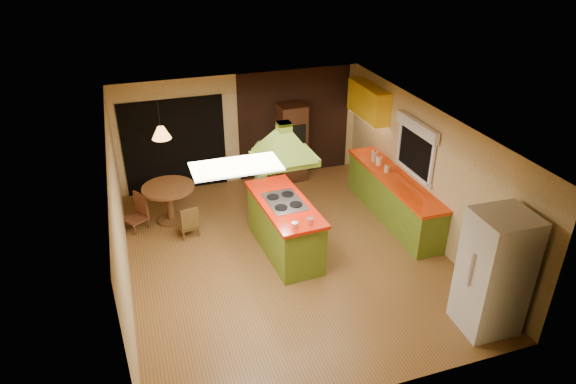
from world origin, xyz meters
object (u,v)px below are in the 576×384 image
object	(u,v)px
man	(261,179)
wall_oven	(292,142)
dining_table	(169,197)
canister_large	(375,156)
kitchen_island	(284,226)
refrigerator	(494,273)

from	to	relation	value
man	wall_oven	xyz separation A→B (m)	(1.12, 1.41, 0.08)
dining_table	canister_large	bearing A→B (deg)	-6.38
wall_oven	dining_table	distance (m)	3.13
man	wall_oven	world-z (taller)	wall_oven
wall_oven	kitchen_island	bearing A→B (deg)	-112.61
kitchen_island	refrigerator	bearing A→B (deg)	-54.86
kitchen_island	man	xyz separation A→B (m)	(-0.05, 1.38, 0.31)
man	refrigerator	size ratio (longest dim) A/B	0.86
dining_table	canister_large	world-z (taller)	canister_large
kitchen_island	dining_table	xyz separation A→B (m)	(-1.85, 1.73, 0.03)
wall_oven	dining_table	world-z (taller)	wall_oven
man	canister_large	xyz separation A→B (m)	(2.44, -0.12, 0.21)
kitchen_island	canister_large	size ratio (longest dim) A/B	9.65
kitchen_island	canister_large	world-z (taller)	canister_large
man	canister_large	distance (m)	2.45
man	kitchen_island	bearing A→B (deg)	73.06
wall_oven	dining_table	size ratio (longest dim) A/B	1.75
kitchen_island	wall_oven	bearing A→B (deg)	65.46
kitchen_island	canister_large	xyz separation A→B (m)	(2.39, 1.25, 0.51)
man	wall_oven	bearing A→B (deg)	-147.48
refrigerator	canister_large	distance (m)	4.06
kitchen_island	wall_oven	size ratio (longest dim) A/B	1.17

